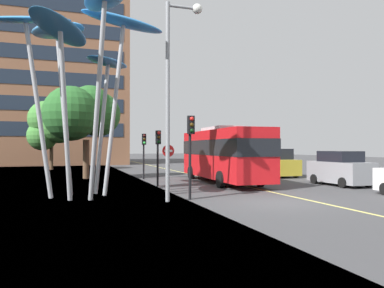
# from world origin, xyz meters

# --- Properties ---
(ground) EXTENTS (120.00, 240.00, 0.10)m
(ground) POSITION_xyz_m (-0.70, 0.00, -0.05)
(ground) COLOR #424244
(red_bus) EXTENTS (3.01, 10.57, 3.62)m
(red_bus) POSITION_xyz_m (1.41, 8.82, 1.98)
(red_bus) COLOR red
(red_bus) RESTS_ON ground
(leaf_sculpture) EXTENTS (8.59, 8.22, 8.93)m
(leaf_sculpture) POSITION_xyz_m (-7.65, 4.42, 7.30)
(leaf_sculpture) COLOR #9EA0A5
(leaf_sculpture) RESTS_ON ground
(traffic_light_kerb_near) EXTENTS (0.28, 0.42, 3.68)m
(traffic_light_kerb_near) POSITION_xyz_m (-3.09, 1.80, 2.67)
(traffic_light_kerb_near) COLOR black
(traffic_light_kerb_near) RESTS_ON ground
(traffic_light_kerb_far) EXTENTS (0.28, 0.42, 3.28)m
(traffic_light_kerb_far) POSITION_xyz_m (-3.19, 7.67, 2.39)
(traffic_light_kerb_far) COLOR black
(traffic_light_kerb_far) RESTS_ON ground
(traffic_light_island_mid) EXTENTS (0.28, 0.42, 3.29)m
(traffic_light_island_mid) POSITION_xyz_m (-2.97, 13.09, 2.39)
(traffic_light_island_mid) COLOR black
(traffic_light_island_mid) RESTS_ON ground
(car_parked_mid) EXTENTS (2.00, 4.20, 2.08)m
(car_parked_mid) POSITION_xyz_m (7.47, 5.02, 0.98)
(car_parked_mid) COLOR gray
(car_parked_mid) RESTS_ON ground
(car_parked_far) EXTENTS (2.04, 4.39, 2.19)m
(car_parked_far) POSITION_xyz_m (7.42, 12.36, 1.02)
(car_parked_far) COLOR gold
(car_parked_far) RESTS_ON ground
(car_side_street) EXTENTS (2.02, 4.57, 2.17)m
(car_side_street) POSITION_xyz_m (7.30, 18.28, 1.02)
(car_side_street) COLOR gray
(car_side_street) RESTS_ON ground
(car_far_side) EXTENTS (1.90, 4.57, 2.14)m
(car_far_side) POSITION_xyz_m (6.88, 24.88, 1.01)
(car_far_side) COLOR gold
(car_far_side) RESTS_ON ground
(street_lamp) EXTENTS (1.65, 0.44, 8.58)m
(street_lamp) POSITION_xyz_m (-3.84, 1.62, 5.38)
(street_lamp) COLOR gray
(street_lamp) RESTS_ON ground
(tree_pavement_near) EXTENTS (5.56, 4.85, 6.85)m
(tree_pavement_near) POSITION_xyz_m (-7.10, 14.46, 4.84)
(tree_pavement_near) COLOR brown
(tree_pavement_near) RESTS_ON ground
(tree_pavement_far) EXTENTS (4.97, 4.29, 7.01)m
(tree_pavement_far) POSITION_xyz_m (-9.66, 26.84, 4.53)
(tree_pavement_far) COLOR brown
(tree_pavement_far) RESTS_ON ground
(no_entry_sign) EXTENTS (0.60, 0.12, 2.43)m
(no_entry_sign) POSITION_xyz_m (-3.52, 4.03, 1.63)
(no_entry_sign) COLOR gray
(no_entry_sign) RESTS_ON ground
(backdrop_building) EXTENTS (27.59, 13.70, 21.82)m
(backdrop_building) POSITION_xyz_m (-14.27, 42.36, 10.91)
(backdrop_building) COLOR brown
(backdrop_building) RESTS_ON ground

